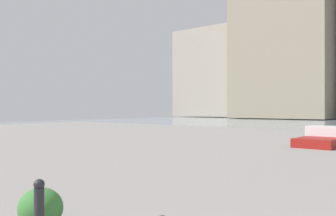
# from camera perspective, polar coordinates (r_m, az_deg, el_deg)

# --- Properties ---
(building_annex) EXTENTS (16.53, 14.51, 36.63)m
(building_annex) POSITION_cam_1_polar(r_m,az_deg,el_deg) (68.99, 18.79, 13.90)
(building_annex) COLOR gray
(building_annex) RESTS_ON ground
(building_highrise) EXTENTS (17.11, 12.30, 18.32)m
(building_highrise) POSITION_cam_1_polar(r_m,az_deg,el_deg) (76.95, 8.63, 5.52)
(building_highrise) COLOR #9E9384
(building_highrise) RESTS_ON ground
(bollard_mid) EXTENTS (0.13, 0.13, 0.80)m
(bollard_mid) POSITION_cam_1_polar(r_m,az_deg,el_deg) (4.62, -20.18, -15.38)
(bollard_mid) COLOR #232328
(bollard_mid) RESTS_ON ground
(shrub_wide) EXTENTS (0.64, 0.58, 0.55)m
(shrub_wide) POSITION_cam_1_polar(r_m,az_deg,el_deg) (5.29, -19.96, -14.98)
(shrub_wide) COLOR #387533
(shrub_wide) RESTS_ON ground
(boat) EXTENTS (1.75, 4.91, 0.95)m
(boat) POSITION_cam_1_polar(r_m,az_deg,el_deg) (17.66, 24.52, -4.70)
(boat) COLOR maroon
(boat) RESTS_ON ground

